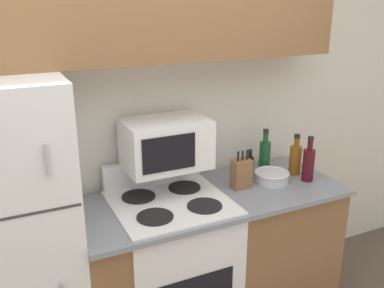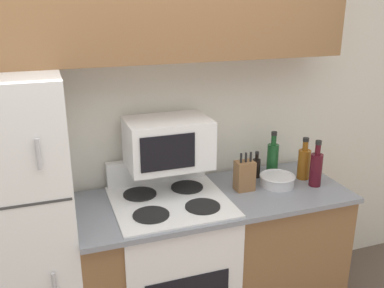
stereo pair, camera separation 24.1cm
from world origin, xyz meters
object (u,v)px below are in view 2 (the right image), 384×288
(bottle_soy_sauce, at_px, (256,167))
(bottle_whiskey, at_px, (304,163))
(bottle_wine_green, at_px, (273,158))
(stove, at_px, (171,265))
(bottle_wine_red, at_px, (316,168))
(refrigerator, at_px, (2,236))
(bowl, at_px, (277,180))
(knife_block, at_px, (245,175))
(microwave, at_px, (168,143))

(bottle_soy_sauce, bearing_deg, bottle_whiskey, -22.49)
(bottle_wine_green, bearing_deg, bottle_soy_sauce, -174.41)
(stove, bearing_deg, bottle_wine_red, -4.91)
(refrigerator, bearing_deg, stove, -1.31)
(bowl, xyz_separation_m, bottle_whiskey, (0.22, 0.05, 0.07))
(knife_block, distance_m, bottle_whiskey, 0.45)
(bottle_wine_red, bearing_deg, refrigerator, 176.87)
(knife_block, relative_size, bottle_wine_green, 0.82)
(stove, height_order, bottle_whiskey, bottle_whiskey)
(stove, distance_m, bottle_wine_green, 0.96)
(bottle_wine_green, bearing_deg, stove, -167.29)
(microwave, distance_m, bottle_wine_red, 0.95)
(bottle_wine_red, bearing_deg, stove, 175.09)
(bowl, distance_m, bottle_wine_green, 0.20)
(bowl, distance_m, bottle_whiskey, 0.24)
(bottle_soy_sauce, height_order, bottle_whiskey, bottle_whiskey)
(bowl, xyz_separation_m, bottle_wine_green, (0.06, 0.18, 0.08))
(microwave, distance_m, knife_block, 0.52)
(bottle_wine_green, bearing_deg, bottle_wine_red, -56.97)
(refrigerator, height_order, bottle_wine_green, refrigerator)
(stove, bearing_deg, bowl, -0.19)
(stove, distance_m, bottle_soy_sauce, 0.83)
(refrigerator, xyz_separation_m, bottle_soy_sauce, (1.56, 0.14, 0.13))
(bowl, bearing_deg, bottle_wine_red, -19.08)
(microwave, relative_size, bottle_whiskey, 1.75)
(bottle_wine_green, relative_size, bottle_whiskey, 1.07)
(stove, relative_size, bottle_soy_sauce, 5.99)
(bottle_soy_sauce, distance_m, bottle_whiskey, 0.31)
(microwave, xyz_separation_m, bowl, (0.68, -0.14, -0.28))
(refrigerator, bearing_deg, microwave, 6.94)
(stove, height_order, bowl, stove)
(bottle_whiskey, bearing_deg, bottle_wine_green, 140.68)
(knife_block, relative_size, bottle_wine_red, 0.82)
(bowl, bearing_deg, bottle_whiskey, 11.80)
(refrigerator, xyz_separation_m, knife_block, (1.40, -0.01, 0.15))
(refrigerator, height_order, bottle_soy_sauce, refrigerator)
(microwave, bearing_deg, bottle_wine_green, 2.88)
(microwave, relative_size, bottle_wine_green, 1.63)
(microwave, distance_m, bottle_soy_sauce, 0.66)
(knife_block, height_order, bottle_whiskey, bottle_whiskey)
(bottle_wine_green, bearing_deg, bowl, -109.04)
(bottle_wine_green, bearing_deg, knife_block, -150.30)
(knife_block, bearing_deg, bottle_whiskey, 4.33)
(refrigerator, bearing_deg, bowl, -0.82)
(stove, bearing_deg, bottle_wine_green, 12.71)
(knife_block, relative_size, bottle_soy_sauce, 1.37)
(refrigerator, distance_m, bottle_whiskey, 1.85)
(bowl, height_order, bottle_wine_green, bottle_wine_green)
(bowl, height_order, bottle_soy_sauce, bottle_soy_sauce)
(refrigerator, bearing_deg, knife_block, -0.46)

